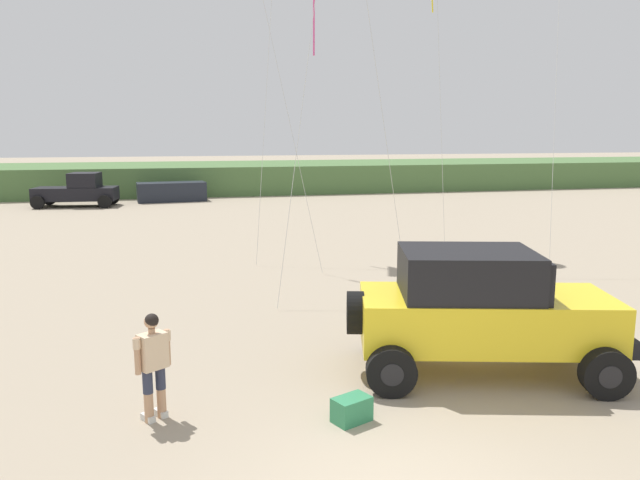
# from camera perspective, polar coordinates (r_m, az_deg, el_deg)

# --- Properties ---
(dune_ridge) EXTENTS (90.00, 9.92, 1.99)m
(dune_ridge) POSITION_cam_1_polar(r_m,az_deg,el_deg) (46.73, -9.56, 5.78)
(dune_ridge) COLOR #4C703D
(dune_ridge) RESTS_ON ground_plane
(jeep) EXTENTS (5.02, 3.38, 2.26)m
(jeep) POSITION_cam_1_polar(r_m,az_deg,el_deg) (11.34, 14.80, -6.20)
(jeep) COLOR yellow
(jeep) RESTS_ON ground_plane
(person_watching) EXTENTS (0.54, 0.45, 1.67)m
(person_watching) POSITION_cam_1_polar(r_m,az_deg,el_deg) (9.65, -15.27, -10.78)
(person_watching) COLOR tan
(person_watching) RESTS_ON ground_plane
(cooler_box) EXTENTS (0.66, 0.55, 0.38)m
(cooler_box) POSITION_cam_1_polar(r_m,az_deg,el_deg) (9.56, 2.97, -15.46)
(cooler_box) COLOR #2D7F51
(cooler_box) RESTS_ON ground_plane
(distant_pickup) EXTENTS (4.79, 2.86, 1.98)m
(distant_pickup) POSITION_cam_1_polar(r_m,az_deg,el_deg) (38.72, -21.58, 4.29)
(distant_pickup) COLOR black
(distant_pickup) RESTS_ON ground_plane
(distant_sedan) EXTENTS (4.36, 2.13, 1.20)m
(distant_sedan) POSITION_cam_1_polar(r_m,az_deg,el_deg) (39.98, -13.64, 4.38)
(distant_sedan) COLOR #1E232D
(distant_sedan) RESTS_ON ground_plane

